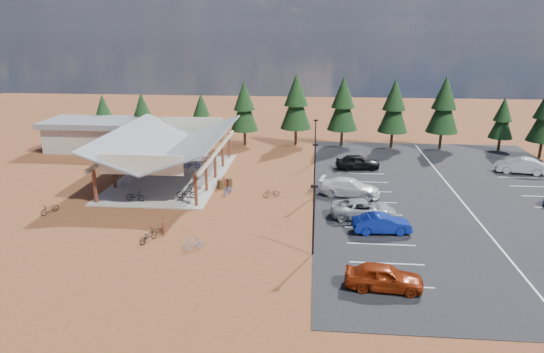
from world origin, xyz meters
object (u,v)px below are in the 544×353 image
(bike_5, at_px, (191,174))
(car_1, at_px, (382,224))
(bike_15, at_px, (222,182))
(bike_16, at_px, (271,193))
(lamp_post_0, at_px, (314,215))
(bike_12, at_px, (148,236))
(bike_14, at_px, (228,190))
(car_4, at_px, (358,162))
(bike_4, at_px, (186,193))
(car_2, at_px, (364,209))
(bike_8, at_px, (50,209))
(outbuilding, at_px, (90,134))
(trash_bin_1, at_px, (229,183))
(lamp_post_2, at_px, (315,138))
(trash_bin_0, at_px, (220,184))
(bike_13, at_px, (194,243))
(car_3, at_px, (350,187))
(lamp_post_1, at_px, (315,167))
(bike_3, at_px, (175,158))
(bike_11, at_px, (163,228))
(bike_1, at_px, (130,182))
(bike_6, at_px, (192,164))
(bike_0, at_px, (135,196))
(bike_7, at_px, (208,156))
(bike_2, at_px, (159,164))
(car_9, at_px, (520,166))
(car_0, at_px, (384,277))
(bike_pavilion, at_px, (171,142))

(bike_5, xyz_separation_m, car_1, (18.16, -12.24, 0.20))
(bike_15, bearing_deg, bike_16, -176.42)
(lamp_post_0, relative_size, bike_12, 2.71)
(bike_14, bearing_deg, car_4, 50.27)
(bike_4, xyz_separation_m, bike_12, (-0.40, -9.43, -0.09))
(bike_15, height_order, car_2, car_2)
(bike_8, bearing_deg, outbuilding, 129.66)
(trash_bin_1, bearing_deg, lamp_post_2, 49.15)
(trash_bin_0, relative_size, bike_12, 0.48)
(bike_13, bearing_deg, car_3, 109.42)
(lamp_post_1, distance_m, bike_13, 14.86)
(bike_3, bearing_deg, bike_11, 179.18)
(bike_1, xyz_separation_m, bike_12, (6.04, -12.13, -0.12))
(bike_6, height_order, bike_16, bike_6)
(trash_bin_0, bearing_deg, car_1, -33.17)
(bike_0, xyz_separation_m, bike_5, (3.32, 7.24, -0.01))
(bike_3, relative_size, bike_14, 0.83)
(bike_16, xyz_separation_m, car_3, (7.32, 1.01, 0.44))
(lamp_post_0, distance_m, bike_13, 8.86)
(trash_bin_0, relative_size, bike_7, 0.60)
(bike_2, distance_m, bike_16, 15.92)
(bike_11, bearing_deg, lamp_post_1, 18.88)
(car_9, bearing_deg, lamp_post_1, -54.89)
(car_9, bearing_deg, car_2, -39.80)
(car_0, bearing_deg, bike_14, 41.88)
(bike_7, relative_size, bike_14, 0.85)
(bike_3, distance_m, bike_14, 13.54)
(outbuilding, bearing_deg, bike_4, -45.62)
(trash_bin_1, bearing_deg, outbuilding, 146.27)
(car_4, bearing_deg, outbuilding, 71.88)
(lamp_post_1, relative_size, bike_14, 2.88)
(lamp_post_1, height_order, car_2, lamp_post_1)
(bike_1, height_order, bike_13, bike_1)
(bike_0, relative_size, car_0, 0.39)
(bike_pavilion, xyz_separation_m, car_9, (37.28, 4.73, -2.95))
(bike_14, distance_m, bike_16, 4.20)
(lamp_post_0, height_order, car_1, lamp_post_0)
(bike_14, xyz_separation_m, bike_16, (4.19, -0.32, -0.06))
(lamp_post_1, distance_m, bike_0, 16.63)
(lamp_post_1, height_order, trash_bin_1, lamp_post_1)
(bike_12, bearing_deg, car_4, -106.76)
(lamp_post_0, distance_m, bike_8, 23.31)
(trash_bin_1, height_order, bike_1, bike_1)
(bike_8, distance_m, bike_12, 11.33)
(bike_6, relative_size, bike_12, 0.92)
(car_1, bearing_deg, car_9, -50.18)
(bike_7, bearing_deg, bike_12, 172.01)
(trash_bin_0, relative_size, car_2, 0.17)
(trash_bin_1, bearing_deg, car_9, 13.68)
(bike_11, bearing_deg, car_4, 29.31)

